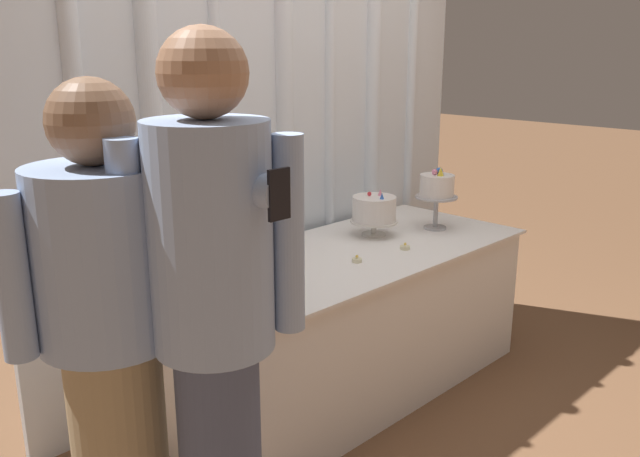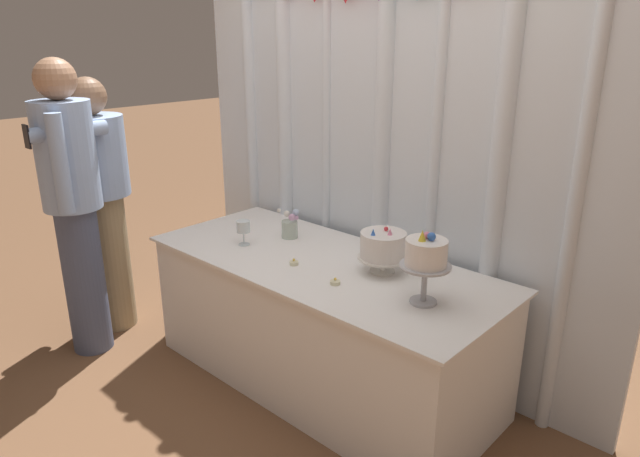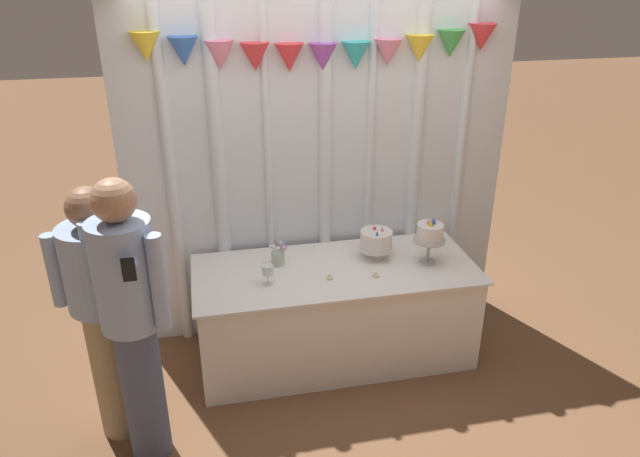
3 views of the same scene
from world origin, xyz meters
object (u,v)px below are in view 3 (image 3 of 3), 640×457
Objects in this scene: cake_display_nearright at (430,234)px; guest_girl_blue_dress at (105,309)px; wine_glass at (267,270)px; flower_vase at (278,256)px; cake_display_nearleft at (376,240)px; tealight_far_left at (330,278)px; tealight_near_left at (376,275)px; cake_table at (335,312)px; guest_man_dark_suit at (132,315)px.

guest_girl_blue_dress is at bearing -169.03° from cake_display_nearright.
flower_vase is at bearing 67.37° from wine_glass.
cake_display_nearleft is 5.35× the size of tealight_far_left.
cake_table is at bearing 145.06° from tealight_near_left.
cake_display_nearleft is 0.14× the size of guest_man_dark_suit.
guest_girl_blue_dress reaches higher than tealight_far_left.
guest_man_dark_suit reaches higher than guest_girl_blue_dress.
cake_display_nearleft is 1.77× the size of wine_glass.
wine_glass is (-1.14, -0.07, -0.12)m from cake_display_nearright.
tealight_far_left is at bearing 13.29° from guest_girl_blue_dress.
cake_table is 1.58m from guest_man_dark_suit.
cake_display_nearleft is 0.72× the size of cake_display_nearright.
cake_table is 1.61m from guest_girl_blue_dress.
cake_display_nearleft is 0.31m from tealight_near_left.
cake_table is 7.87× the size of cake_display_nearleft.
cake_table is 0.59m from flower_vase.
tealight_far_left is (-0.07, -0.13, 0.37)m from cake_table.
cake_table is at bearing 61.72° from tealight_far_left.
tealight_near_left is (0.24, -0.17, 0.37)m from cake_table.
flower_vase is 3.48× the size of tealight_near_left.
cake_table is 39.47× the size of tealight_near_left.
flower_vase is at bearing 176.67° from cake_display_nearleft.
flower_vase is 1.25m from guest_man_dark_suit.
cake_display_nearright is 0.76m from tealight_far_left.
tealight_far_left is at bearing -149.28° from cake_display_nearleft.
cake_display_nearleft is at bearing -3.33° from flower_vase.
cake_table is 13.93× the size of wine_glass.
flower_vase is at bearing 138.32° from tealight_far_left.
tealight_near_left is at bearing 19.33° from guest_man_dark_suit.
cake_display_nearleft is 1.79m from guest_man_dark_suit.
tealight_far_left is (0.31, -0.27, -0.06)m from flower_vase.
cake_table is 1.14× the size of guest_man_dark_suit.
tealight_far_left is at bearing 25.21° from guest_man_dark_suit.
cake_table is 11.33× the size of flower_vase.
guest_man_dark_suit is (-1.94, -0.65, 0.02)m from cake_display_nearright.
wine_glass is 0.28m from flower_vase.
cake_display_nearright reaches higher than cake_display_nearleft.
tealight_near_left is (0.73, -0.05, -0.09)m from wine_glass.
flower_vase is 0.42m from tealight_far_left.
cake_display_nearleft is 1.44× the size of flower_vase.
wine_glass is 1.00m from guest_man_dark_suit.
wine_glass reaches higher than cake_table.
cake_display_nearleft is at bearing 156.08° from cake_display_nearright.
guest_girl_blue_dress is 0.93× the size of guest_man_dark_suit.
guest_girl_blue_dress is at bearing -170.24° from tealight_near_left.
wine_glass is 0.43m from tealight_far_left.
cake_display_nearright is 6.93× the size of tealight_near_left.
cake_display_nearleft is 5.02× the size of tealight_near_left.
guest_man_dark_suit is at bearing -53.90° from guest_girl_blue_dress.
wine_glass is at bearing 176.06° from tealight_near_left.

